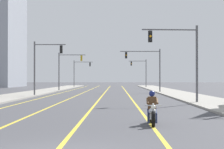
{
  "coord_description": "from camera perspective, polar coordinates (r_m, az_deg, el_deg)",
  "views": [
    {
      "loc": [
        1.63,
        -9.79,
        1.98
      ],
      "look_at": [
        1.27,
        22.87,
        2.34
      ],
      "focal_mm": 61.34,
      "sensor_mm": 36.0,
      "label": 1
    }
  ],
  "objects": [
    {
      "name": "lane_stripe_center",
      "position": [
        54.85,
        -1.06,
        -2.69
      ],
      "size": [
        0.16,
        100.0,
        0.01
      ],
      "primitive_type": "cube",
      "color": "yellow",
      "rests_on": "ground"
    },
    {
      "name": "lane_stripe_left",
      "position": [
        55.02,
        -4.19,
        -2.68
      ],
      "size": [
        0.16,
        100.0,
        0.01
      ],
      "primitive_type": "cube",
      "color": "yellow",
      "rests_on": "ground"
    },
    {
      "name": "lane_stripe_right",
      "position": [
        54.85,
        2.21,
        -2.69
      ],
      "size": [
        0.16,
        100.0,
        0.01
      ],
      "primitive_type": "cube",
      "color": "yellow",
      "rests_on": "ground"
    },
    {
      "name": "lane_stripe_far_left",
      "position": [
        55.37,
        -7.36,
        -2.67
      ],
      "size": [
        0.16,
        100.0,
        0.01
      ],
      "primitive_type": "cube",
      "color": "yellow",
      "rests_on": "ground"
    },
    {
      "name": "sidewalk_kerb_right",
      "position": [
        50.44,
        9.59,
        -2.79
      ],
      "size": [
        4.4,
        110.0,
        0.14
      ],
      "primitive_type": "cube",
      "color": "#9E998E",
      "rests_on": "ground"
    },
    {
      "name": "sidewalk_kerb_left",
      "position": [
        51.05,
        -11.96,
        -2.76
      ],
      "size": [
        4.4,
        110.0,
        0.14
      ],
      "primitive_type": "cube",
      "color": "#9E998E",
      "rests_on": "ground"
    },
    {
      "name": "motorcycle_with_rider",
      "position": [
        16.62,
        6.01,
        -5.44
      ],
      "size": [
        0.7,
        2.19,
        1.46
      ],
      "color": "black",
      "rests_on": "ground"
    },
    {
      "name": "traffic_signal_near_right",
      "position": [
        30.71,
        10.28,
        3.29
      ],
      "size": [
        4.47,
        0.6,
        6.2
      ],
      "color": "#56565B",
      "rests_on": "ground"
    },
    {
      "name": "traffic_signal_near_left",
      "position": [
        44.0,
        -10.2,
        2.04
      ],
      "size": [
        3.65,
        0.37,
        6.2
      ],
      "color": "#56565B",
      "rests_on": "ground"
    },
    {
      "name": "traffic_signal_mid_right",
      "position": [
        54.36,
        5.4,
        1.66
      ],
      "size": [
        5.72,
        0.4,
        6.2
      ],
      "color": "#56565B",
      "rests_on": "ground"
    },
    {
      "name": "traffic_signal_mid_left",
      "position": [
        62.53,
        -6.79,
        1.29
      ],
      "size": [
        4.37,
        0.5,
        6.2
      ],
      "color": "#56565B",
      "rests_on": "ground"
    },
    {
      "name": "traffic_signal_far_right",
      "position": [
        83.99,
        4.36,
        0.78
      ],
      "size": [
        3.89,
        0.44,
        6.2
      ],
      "color": "#56565B",
      "rests_on": "ground"
    },
    {
      "name": "traffic_signal_far_left",
      "position": [
        88.85,
        -4.88,
        0.72
      ],
      "size": [
        4.42,
        0.59,
        6.2
      ],
      "color": "#56565B",
      "rests_on": "ground"
    }
  ]
}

